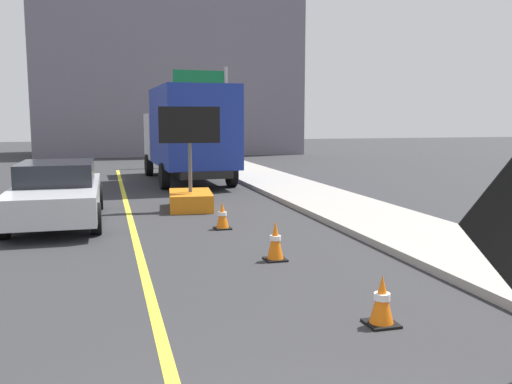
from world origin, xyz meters
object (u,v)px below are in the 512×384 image
Objects in this scene: arrow_board_trailer at (190,191)px; traffic_cone_mid_lane at (275,241)px; traffic_cone_far_lane at (222,216)px; box_truck at (188,132)px; pickup_car at (57,192)px; highway_guide_sign at (211,98)px; traffic_cone_near_sign at (382,301)px.

traffic_cone_mid_lane is (0.57, -5.74, -0.15)m from arrow_board_trailer.
arrow_board_trailer is 2.91m from traffic_cone_far_lane.
traffic_cone_far_lane is at bearing -93.87° from box_truck.
arrow_board_trailer is 5.77m from traffic_cone_mid_lane.
arrow_board_trailer reaches higher than traffic_cone_far_lane.
box_truck is at bearing 60.47° from pickup_car.
box_truck is 12.14m from traffic_cone_mid_lane.
highway_guide_sign is 19.40m from traffic_cone_mid_lane.
highway_guide_sign is 8.54× the size of traffic_cone_far_lane.
pickup_car is 15.85m from highway_guide_sign.
traffic_cone_far_lane is (-0.62, 5.98, -0.01)m from traffic_cone_near_sign.
box_truck reaches higher than traffic_cone_near_sign.
traffic_cone_mid_lane is (-0.31, 3.13, 0.04)m from traffic_cone_near_sign.
box_truck is at bearing -107.69° from highway_guide_sign.
box_truck is (0.88, 6.30, 1.40)m from arrow_board_trailer.
traffic_cone_near_sign is at bearing -62.20° from pickup_car.
traffic_cone_near_sign is 6.02m from traffic_cone_far_lane.
traffic_cone_far_lane is at bearing -84.90° from arrow_board_trailer.
box_truck is 11.00× the size of traffic_cone_mid_lane.
arrow_board_trailer reaches higher than traffic_cone_near_sign.
traffic_cone_mid_lane is 2.87m from traffic_cone_far_lane.
traffic_cone_mid_lane is at bearing -97.58° from highway_guide_sign.
arrow_board_trailer reaches higher than pickup_car.
box_truck is 1.48× the size of pickup_car.
highway_guide_sign reaches higher than traffic_cone_near_sign.
traffic_cone_mid_lane is at bearing -91.48° from box_truck.
box_truck reaches higher than traffic_cone_mid_lane.
highway_guide_sign is 8.38× the size of traffic_cone_near_sign.
box_truck reaches higher than pickup_car.
arrow_board_trailer is 4.53× the size of traffic_cone_near_sign.
highway_guide_sign is at bearing 72.31° from box_truck.
arrow_board_trailer is 6.51m from box_truck.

